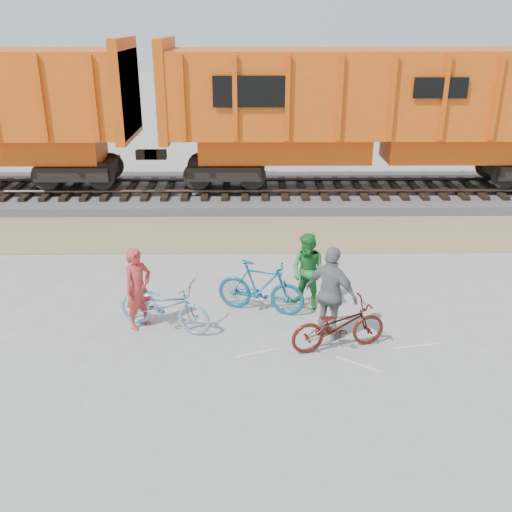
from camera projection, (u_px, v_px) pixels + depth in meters
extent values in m
plane|color=#9E9E99|center=(307.00, 331.00, 11.28)|extent=(120.00, 120.00, 0.00)
cube|color=#9B8A60|center=(289.00, 234.00, 16.35)|extent=(120.00, 3.00, 0.02)
cube|color=slate|center=(283.00, 194.00, 19.53)|extent=(120.00, 4.00, 0.30)
cube|color=black|center=(92.00, 189.00, 19.38)|extent=(0.22, 2.60, 0.12)
cube|color=black|center=(283.00, 188.00, 19.45)|extent=(0.22, 2.60, 0.12)
cube|color=black|center=(472.00, 188.00, 19.51)|extent=(0.22, 2.60, 0.12)
cylinder|color=#382821|center=(284.00, 191.00, 18.74)|extent=(120.00, 0.12, 0.12)
cylinder|color=#382821|center=(282.00, 180.00, 20.06)|extent=(120.00, 0.12, 0.12)
cube|color=#CD4C0C|center=(126.00, 89.00, 18.14)|extent=(0.30, 3.06, 3.10)
cube|color=black|center=(374.00, 172.00, 19.25)|extent=(11.20, 2.20, 0.80)
cube|color=#E35710|center=(377.00, 147.00, 18.93)|extent=(11.76, 1.65, 0.90)
cube|color=#E35710|center=(381.00, 92.00, 18.25)|extent=(14.00, 3.00, 2.60)
cube|color=#CD4C0C|center=(167.00, 89.00, 18.15)|extent=(0.30, 3.06, 3.10)
cube|color=black|center=(250.00, 92.00, 16.68)|extent=(2.20, 0.04, 0.90)
imported|color=#729EC5|center=(164.00, 305.00, 11.17)|extent=(2.08, 1.33, 1.03)
imported|color=#125A77|center=(261.00, 287.00, 11.82)|extent=(1.94, 1.05, 1.12)
imported|color=#4F160F|center=(338.00, 326.00, 10.51)|extent=(1.92, 1.07, 0.96)
imported|color=#BA332F|center=(138.00, 289.00, 11.14)|extent=(0.71, 0.72, 1.67)
imported|color=#247F31|center=(308.00, 272.00, 11.92)|extent=(1.01, 0.97, 1.64)
imported|color=slate|center=(331.00, 294.00, 10.70)|extent=(1.13, 1.05, 1.86)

